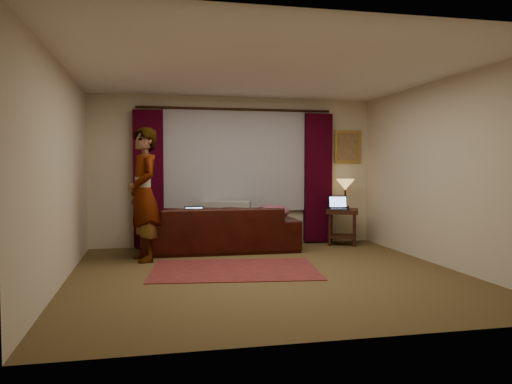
% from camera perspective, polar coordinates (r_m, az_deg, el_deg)
% --- Properties ---
extents(floor, '(5.00, 5.00, 0.01)m').
position_cam_1_polar(floor, '(6.52, 1.36, -9.41)').
color(floor, brown).
rests_on(floor, ground).
extents(ceiling, '(5.00, 5.00, 0.02)m').
position_cam_1_polar(ceiling, '(6.48, 1.39, 13.70)').
color(ceiling, silver).
rests_on(ceiling, ground).
extents(wall_back, '(5.00, 0.02, 2.60)m').
position_cam_1_polar(wall_back, '(8.82, -2.40, 2.37)').
color(wall_back, beige).
rests_on(wall_back, ground).
extents(wall_front, '(5.00, 0.02, 2.60)m').
position_cam_1_polar(wall_front, '(3.98, 9.77, 1.58)').
color(wall_front, beige).
rests_on(wall_front, ground).
extents(wall_left, '(0.02, 5.00, 2.60)m').
position_cam_1_polar(wall_left, '(6.28, -21.42, 1.92)').
color(wall_left, beige).
rests_on(wall_left, ground).
extents(wall_right, '(0.02, 5.00, 2.60)m').
position_cam_1_polar(wall_right, '(7.36, 20.67, 2.06)').
color(wall_right, beige).
rests_on(wall_right, ground).
extents(sheer_curtain, '(2.50, 0.05, 1.80)m').
position_cam_1_polar(sheer_curtain, '(8.76, -2.34, 3.67)').
color(sheer_curtain, '#95959D').
rests_on(sheer_curtain, wall_back).
extents(drape_left, '(0.50, 0.14, 2.30)m').
position_cam_1_polar(drape_left, '(8.59, -12.19, 1.49)').
color(drape_left, black).
rests_on(drape_left, floor).
extents(drape_right, '(0.50, 0.14, 2.30)m').
position_cam_1_polar(drape_right, '(9.09, 7.08, 1.61)').
color(drape_right, black).
rests_on(drape_right, floor).
extents(curtain_rod, '(0.04, 0.04, 3.40)m').
position_cam_1_polar(curtain_rod, '(8.77, -2.30, 9.44)').
color(curtain_rod, black).
rests_on(curtain_rod, wall_back).
extents(picture_frame, '(0.50, 0.04, 0.60)m').
position_cam_1_polar(picture_frame, '(9.38, 10.42, 5.11)').
color(picture_frame, '#B38C3D').
rests_on(picture_frame, wall_back).
extents(sofa, '(2.54, 1.12, 1.02)m').
position_cam_1_polar(sofa, '(8.20, -4.15, -3.21)').
color(sofa, black).
rests_on(sofa, floor).
extents(throw_blanket, '(0.90, 0.56, 0.10)m').
position_cam_1_polar(throw_blanket, '(8.48, -3.48, 0.46)').
color(throw_blanket, '#979590').
rests_on(throw_blanket, sofa).
extents(clothing_pile, '(0.61, 0.49, 0.25)m').
position_cam_1_polar(clothing_pile, '(8.22, 1.88, -2.33)').
color(clothing_pile, brown).
rests_on(clothing_pile, sofa).
extents(laptop_sofa, '(0.37, 0.40, 0.23)m').
position_cam_1_polar(laptop_sofa, '(8.02, -6.83, -2.54)').
color(laptop_sofa, black).
rests_on(laptop_sofa, sofa).
extents(area_rug, '(2.37, 1.73, 0.01)m').
position_cam_1_polar(area_rug, '(6.78, -2.47, -8.84)').
color(area_rug, maroon).
rests_on(area_rug, floor).
extents(end_table, '(0.72, 0.72, 0.63)m').
position_cam_1_polar(end_table, '(9.00, 9.84, -3.94)').
color(end_table, black).
rests_on(end_table, floor).
extents(tiffany_lamp, '(0.44, 0.44, 0.53)m').
position_cam_1_polar(tiffany_lamp, '(9.12, 10.16, -0.20)').
color(tiffany_lamp, '#9B8045').
rests_on(tiffany_lamp, end_table).
extents(laptop_table, '(0.39, 0.41, 0.24)m').
position_cam_1_polar(laptop_table, '(8.85, 9.47, -1.22)').
color(laptop_table, black).
rests_on(laptop_table, end_table).
extents(person, '(0.72, 0.72, 1.96)m').
position_cam_1_polar(person, '(7.48, -12.71, -0.27)').
color(person, '#979590').
rests_on(person, floor).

